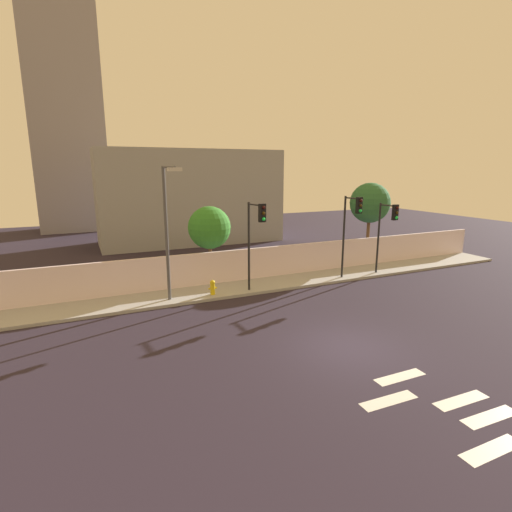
# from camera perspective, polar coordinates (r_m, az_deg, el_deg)

# --- Properties ---
(ground_plane) EXTENTS (80.00, 80.00, 0.00)m
(ground_plane) POSITION_cam_1_polar(r_m,az_deg,el_deg) (15.23, 13.36, -12.85)
(ground_plane) COLOR #27202D
(sidewalk) EXTENTS (36.00, 2.40, 0.15)m
(sidewalk) POSITION_cam_1_polar(r_m,az_deg,el_deg) (21.78, 0.10, -4.41)
(sidewalk) COLOR #9D9D9D
(sidewalk) RESTS_ON ground
(perimeter_wall) EXTENTS (36.00, 0.18, 1.80)m
(perimeter_wall) POSITION_cam_1_polar(r_m,az_deg,el_deg) (22.65, -1.26, -1.18)
(perimeter_wall) COLOR silver
(perimeter_wall) RESTS_ON sidewalk
(crosswalk_marking) EXTENTS (3.75, 3.85, 0.01)m
(crosswalk_marking) POSITION_cam_1_polar(r_m,az_deg,el_deg) (12.74, 25.67, -19.22)
(crosswalk_marking) COLOR silver
(crosswalk_marking) RESTS_ON ground
(traffic_light_left) EXTENTS (0.35, 1.44, 4.30)m
(traffic_light_left) POSITION_cam_1_polar(r_m,az_deg,el_deg) (24.40, 18.69, 4.55)
(traffic_light_left) COLOR black
(traffic_light_left) RESTS_ON sidewalk
(traffic_light_center) EXTENTS (0.36, 1.34, 4.80)m
(traffic_light_center) POSITION_cam_1_polar(r_m,az_deg,el_deg) (22.74, 13.82, 5.16)
(traffic_light_center) COLOR black
(traffic_light_center) RESTS_ON sidewalk
(traffic_light_right) EXTENTS (0.46, 1.42, 4.66)m
(traffic_light_right) POSITION_cam_1_polar(r_m,az_deg,el_deg) (19.61, -0.01, 4.11)
(traffic_light_right) COLOR black
(traffic_light_right) RESTS_ON sidewalk
(street_lamp_curbside) EXTENTS (0.62, 1.77, 6.44)m
(street_lamp_curbside) POSITION_cam_1_polar(r_m,az_deg,el_deg) (18.80, -12.81, 4.67)
(street_lamp_curbside) COLOR #4C4C51
(street_lamp_curbside) RESTS_ON sidewalk
(fire_hydrant) EXTENTS (0.44, 0.26, 0.77)m
(fire_hydrant) POSITION_cam_1_polar(r_m,az_deg,el_deg) (20.13, -6.37, -4.49)
(fire_hydrant) COLOR gold
(fire_hydrant) RESTS_ON sidewalk
(roadside_tree_leftmost) EXTENTS (2.50, 2.50, 4.36)m
(roadside_tree_leftmost) POSITION_cam_1_polar(r_m,az_deg,el_deg) (22.95, -6.82, 4.11)
(roadside_tree_leftmost) COLOR brown
(roadside_tree_leftmost) RESTS_ON ground
(roadside_tree_midleft) EXTENTS (2.79, 2.79, 5.52)m
(roadside_tree_midleft) POSITION_cam_1_polar(r_m,az_deg,el_deg) (28.64, 16.31, 7.43)
(roadside_tree_midleft) COLOR brown
(roadside_tree_midleft) RESTS_ON ground
(low_building_distant) EXTENTS (15.60, 6.00, 8.06)m
(low_building_distant) POSITION_cam_1_polar(r_m,az_deg,el_deg) (35.50, -9.63, 8.55)
(low_building_distant) COLOR gray
(low_building_distant) RESTS_ON ground
(tower_on_skyline) EXTENTS (6.90, 5.00, 32.16)m
(tower_on_skyline) POSITION_cam_1_polar(r_m,az_deg,el_deg) (47.21, -26.46, 23.17)
(tower_on_skyline) COLOR gray
(tower_on_skyline) RESTS_ON ground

